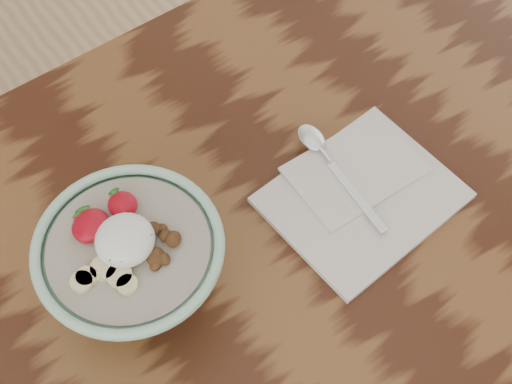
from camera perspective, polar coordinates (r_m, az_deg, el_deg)
table at (r=94.67cm, az=-4.91°, el=-12.61°), size 160.00×90.00×75.00cm
breakfast_bowl at (r=81.96cm, az=-9.80°, el=-5.65°), size 21.06×21.06×14.40cm
napkin at (r=94.03cm, az=8.37°, el=0.04°), size 24.56×20.42×1.43cm
spoon at (r=95.33cm, az=5.33°, el=3.22°), size 3.76×19.19×1.00cm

